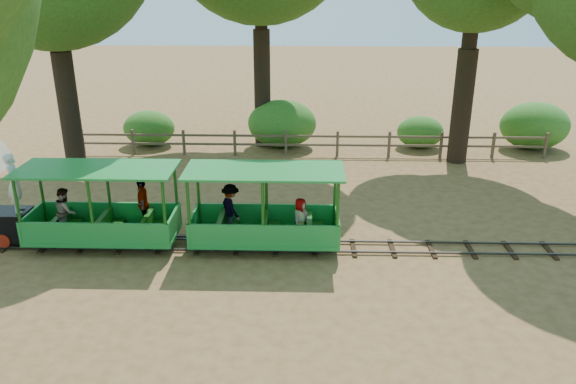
{
  "coord_description": "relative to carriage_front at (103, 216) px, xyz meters",
  "views": [
    {
      "loc": [
        -0.32,
        -13.02,
        6.58
      ],
      "look_at": [
        -0.71,
        0.5,
        1.37
      ],
      "focal_mm": 35.0,
      "sensor_mm": 36.0,
      "label": 1
    }
  ],
  "objects": [
    {
      "name": "ground",
      "position": [
        5.44,
        -0.03,
        -0.85
      ],
      "size": [
        90.0,
        90.0,
        0.0
      ],
      "primitive_type": "plane",
      "color": "#9D7343",
      "rests_on": "ground"
    },
    {
      "name": "track",
      "position": [
        5.44,
        -0.03,
        -0.78
      ],
      "size": [
        22.0,
        1.0,
        0.1
      ],
      "color": "#3F3D3A",
      "rests_on": "ground"
    },
    {
      "name": "shrub_mid_w",
      "position": [
        4.24,
        9.27,
        0.12
      ],
      "size": [
        2.79,
        2.15,
        1.93
      ],
      "primitive_type": "ellipsoid",
      "color": "#2D6B1E",
      "rests_on": "ground"
    },
    {
      "name": "shrub_west",
      "position": [
        -1.25,
        9.27,
        -0.12
      ],
      "size": [
        2.11,
        1.62,
        1.46
      ],
      "primitive_type": "ellipsoid",
      "color": "#2D6B1E",
      "rests_on": "ground"
    },
    {
      "name": "shrub_mid_e",
      "position": [
        9.88,
        9.27,
        -0.19
      ],
      "size": [
        1.88,
        1.45,
        1.3
      ],
      "primitive_type": "ellipsoid",
      "color": "#2D6B1E",
      "rests_on": "ground"
    },
    {
      "name": "carriage_front",
      "position": [
        0.0,
        0.0,
        0.0
      ],
      "size": [
        3.93,
        1.6,
        2.04
      ],
      "color": "#1E8A35",
      "rests_on": "track"
    },
    {
      "name": "shrub_east",
      "position": [
        14.44,
        9.27,
        0.1
      ],
      "size": [
        2.75,
        2.11,
        1.9
      ],
      "primitive_type": "ellipsoid",
      "color": "#2D6B1E",
      "rests_on": "ground"
    },
    {
      "name": "fence",
      "position": [
        5.44,
        7.97,
        -0.27
      ],
      "size": [
        18.1,
        0.1,
        1.0
      ],
      "color": "brown",
      "rests_on": "ground"
    },
    {
      "name": "carriage_rear",
      "position": [
        4.06,
        0.0,
        -0.02
      ],
      "size": [
        3.93,
        1.6,
        2.04
      ],
      "color": "#1E8A35",
      "rests_on": "track"
    }
  ]
}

